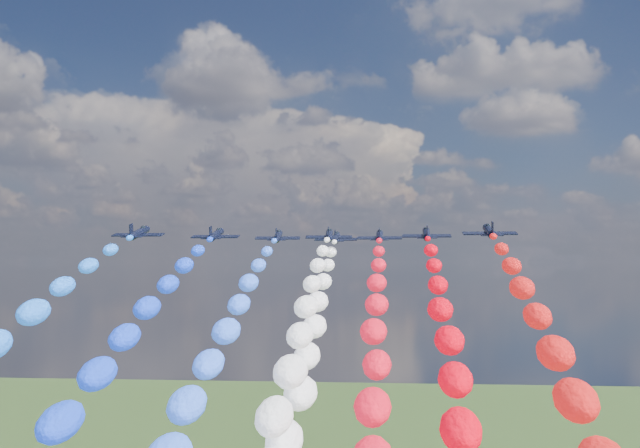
# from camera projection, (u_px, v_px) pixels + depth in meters

# --- Properties ---
(jet_0) EXTENTS (9.39, 12.88, 5.28)m
(jet_0) POSITION_uv_depth(u_px,v_px,m) (139.00, 233.00, 143.67)
(jet_0) COLOR black
(jet_1) EXTENTS (9.46, 12.93, 5.28)m
(jet_1) POSITION_uv_depth(u_px,v_px,m) (216.00, 235.00, 153.38)
(jet_1) COLOR black
(trail_1) EXTENTS (5.65, 128.26, 51.26)m
(trail_1) POSITION_uv_depth(u_px,v_px,m) (81.00, 427.00, 86.02)
(trail_1) COLOR blue
(jet_2) EXTENTS (10.24, 13.49, 5.28)m
(jet_2) POSITION_uv_depth(u_px,v_px,m) (278.00, 236.00, 162.45)
(jet_2) COLOR black
(trail_2) EXTENTS (5.65, 128.26, 51.26)m
(trail_2) POSITION_uv_depth(u_px,v_px,m) (200.00, 411.00, 95.10)
(trail_2) COLOR #2F63FF
(jet_3) EXTENTS (10.01, 13.32, 5.28)m
(jet_3) POSITION_uv_depth(u_px,v_px,m) (329.00, 235.00, 156.04)
(jet_3) COLOR black
(trail_3) EXTENTS (5.65, 128.26, 51.26)m
(trail_3) POSITION_uv_depth(u_px,v_px,m) (284.00, 422.00, 88.69)
(trail_3) COLOR white
(jet_4) EXTENTS (9.64, 13.06, 5.28)m
(jet_4) POSITION_uv_depth(u_px,v_px,m) (336.00, 238.00, 170.86)
(jet_4) COLOR black
(trail_4) EXTENTS (5.65, 128.26, 51.26)m
(trail_4) POSITION_uv_depth(u_px,v_px,m) (302.00, 399.00, 103.50)
(trail_4) COLOR white
(jet_5) EXTENTS (9.38, 12.87, 5.28)m
(jet_5) POSITION_uv_depth(u_px,v_px,m) (380.00, 236.00, 161.71)
(jet_5) COLOR black
(trail_5) EXTENTS (5.65, 128.26, 51.26)m
(trail_5) POSITION_uv_depth(u_px,v_px,m) (373.00, 412.00, 94.36)
(trail_5) COLOR red
(jet_6) EXTENTS (9.67, 13.08, 5.28)m
(jet_6) POSITION_uv_depth(u_px,v_px,m) (426.00, 234.00, 149.31)
(jet_6) COLOR black
(trail_6) EXTENTS (5.65, 128.26, 51.26)m
(trail_6) POSITION_uv_depth(u_px,v_px,m) (458.00, 435.00, 81.95)
(trail_6) COLOR red
(jet_7) EXTENTS (9.47, 12.94, 5.28)m
(jet_7) POSITION_uv_depth(u_px,v_px,m) (489.00, 231.00, 136.28)
(jet_7) COLOR black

